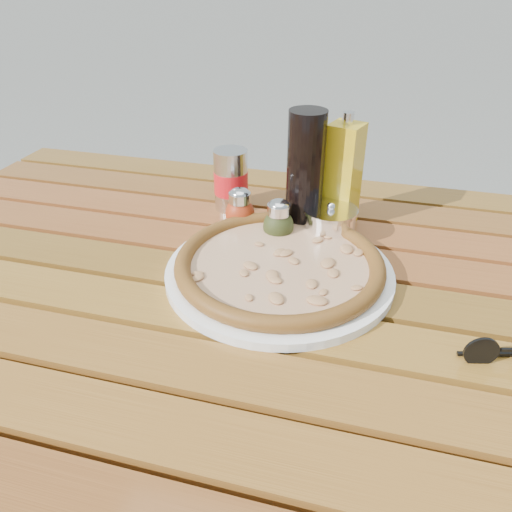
% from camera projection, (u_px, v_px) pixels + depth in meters
% --- Properties ---
extents(table, '(1.40, 0.90, 0.75)m').
position_uv_depth(table, '(253.00, 316.00, 0.83)').
color(table, '#361F0C').
rests_on(table, ground).
extents(plate, '(0.48, 0.48, 0.01)m').
position_uv_depth(plate, '(279.00, 272.00, 0.79)').
color(plate, white).
rests_on(plate, table).
extents(pizza, '(0.43, 0.43, 0.03)m').
position_uv_depth(pizza, '(279.00, 264.00, 0.78)').
color(pizza, beige).
rests_on(pizza, plate).
extents(pepper_shaker, '(0.07, 0.07, 0.08)m').
position_uv_depth(pepper_shaker, '(240.00, 210.00, 0.91)').
color(pepper_shaker, '#B03414').
rests_on(pepper_shaker, table).
extents(oregano_shaker, '(0.06, 0.06, 0.08)m').
position_uv_depth(oregano_shaker, '(278.00, 222.00, 0.87)').
color(oregano_shaker, '#363E19').
rests_on(oregano_shaker, table).
extents(dark_bottle, '(0.07, 0.07, 0.22)m').
position_uv_depth(dark_bottle, '(305.00, 173.00, 0.87)').
color(dark_bottle, black).
rests_on(dark_bottle, table).
extents(soda_can, '(0.08, 0.08, 0.12)m').
position_uv_depth(soda_can, '(231.00, 180.00, 0.98)').
color(soda_can, silver).
rests_on(soda_can, table).
extents(olive_oil_cruet, '(0.07, 0.07, 0.21)m').
position_uv_depth(olive_oil_cruet, '(343.00, 175.00, 0.90)').
color(olive_oil_cruet, gold).
rests_on(olive_oil_cruet, table).
extents(parmesan_tin, '(0.13, 0.13, 0.07)m').
position_uv_depth(parmesan_tin, '(330.00, 223.00, 0.88)').
color(parmesan_tin, white).
rests_on(parmesan_tin, table).
extents(sunglasses, '(0.11, 0.05, 0.04)m').
position_uv_depth(sunglasses, '(506.00, 352.00, 0.62)').
color(sunglasses, black).
rests_on(sunglasses, table).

